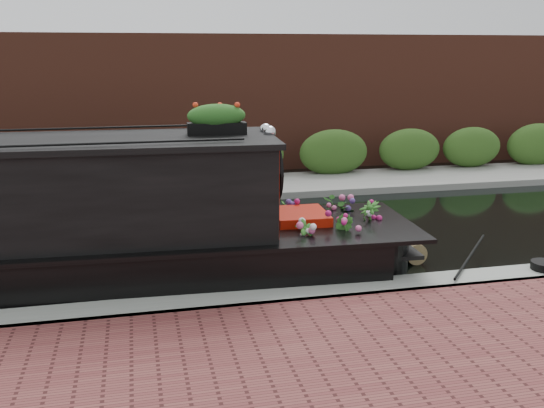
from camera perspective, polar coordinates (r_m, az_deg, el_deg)
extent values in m
plane|color=black|center=(11.52, -7.53, -3.71)|extent=(80.00, 80.00, 0.00)
cube|color=gray|center=(8.45, -5.34, -10.47)|extent=(40.00, 0.60, 0.50)
cube|color=gray|center=(15.56, -9.02, 0.97)|extent=(40.00, 2.40, 0.34)
cube|color=#2E521B|center=(16.43, -9.25, 1.67)|extent=(40.00, 1.10, 2.80)
cube|color=brown|center=(18.49, -9.68, 3.05)|extent=(40.00, 1.00, 8.00)
cube|color=#AC1606|center=(9.53, -0.46, 1.98)|extent=(0.15, 1.84, 1.42)
cube|color=black|center=(8.41, -8.43, 0.71)|extent=(0.95, 0.07, 0.58)
cube|color=#AC1606|center=(9.85, 2.66, -2.21)|extent=(0.88, 0.98, 0.53)
sphere|color=silver|center=(9.25, -0.21, 6.80)|extent=(0.19, 0.19, 0.19)
sphere|color=silver|center=(9.54, -0.60, 7.03)|extent=(0.19, 0.19, 0.19)
cube|color=black|center=(9.25, -5.22, 7.10)|extent=(0.90, 0.30, 0.18)
ellipsoid|color=red|center=(9.23, -5.25, 8.42)|extent=(0.98, 0.28, 0.25)
imported|color=#2B6521|center=(9.12, 3.13, -3.32)|extent=(0.36, 0.29, 0.60)
imported|color=#2B6521|center=(9.36, 6.79, -2.92)|extent=(0.37, 0.41, 0.61)
imported|color=#2B6521|center=(10.56, 6.38, -0.95)|extent=(0.70, 0.67, 0.60)
imported|color=#2B6521|center=(10.00, 9.11, -1.67)|extent=(0.50, 0.50, 0.68)
imported|color=#2B6521|center=(10.44, 1.10, -0.94)|extent=(0.27, 0.36, 0.64)
cylinder|color=olive|center=(10.70, 13.02, -4.34)|extent=(0.36, 0.45, 0.36)
cylinder|color=black|center=(10.27, 24.26, -5.30)|extent=(0.41, 0.41, 0.12)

